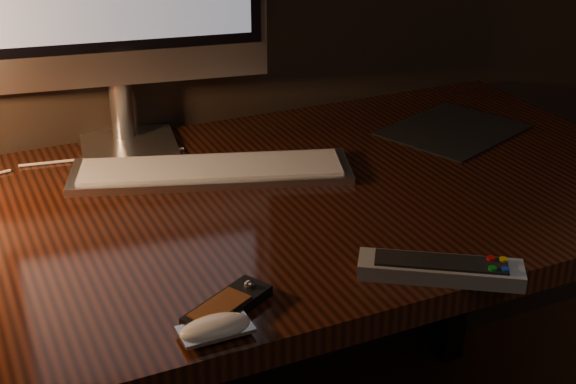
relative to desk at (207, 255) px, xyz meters
name	(u,v)px	position (x,y,z in m)	size (l,w,h in m)	color
desk	(207,255)	(0.00, 0.00, 0.00)	(1.60, 0.75, 0.75)	#39170D
keyboard	(211,170)	(0.03, 0.05, 0.14)	(0.49, 0.14, 0.02)	silver
mousepad	(453,130)	(0.55, 0.05, 0.13)	(0.26, 0.21, 0.00)	black
mouse	(215,330)	(-0.13, -0.41, 0.14)	(0.09, 0.05, 0.02)	white
media_remote	(228,306)	(-0.10, -0.36, 0.14)	(0.14, 0.10, 0.02)	black
tv_remote	(440,269)	(0.20, -0.41, 0.14)	(0.22, 0.17, 0.03)	#96999B
cable	(15,177)	(-0.28, 0.18, 0.13)	(0.01, 0.01, 0.62)	white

